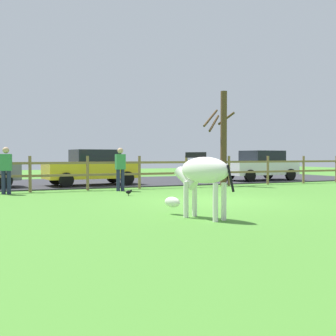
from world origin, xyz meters
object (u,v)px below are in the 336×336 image
Objects in this scene: bare_tree at (223,137)px; visitor_right_of_tree at (6,168)px; parked_car_white at (260,165)px; crow_on_grass at (129,192)px; visitor_left_of_tree at (120,167)px; zebra at (201,175)px; parked_car_yellow at (92,167)px.

visitor_right_of_tree is (-9.03, -0.60, -1.28)m from bare_tree.
bare_tree reaches higher than parked_car_white.
bare_tree is 6.30m from crow_on_grass.
visitor_left_of_tree is (-8.55, -2.94, 0.06)m from parked_car_white.
zebra is 0.44× the size of parked_car_white.
visitor_right_of_tree is at bearing -167.83° from parked_car_white.
parked_car_white is 2.52× the size of visitor_left_of_tree.
visitor_left_of_tree is (-4.99, -0.83, -1.28)m from bare_tree.
visitor_right_of_tree is (-4.04, 0.23, 0.00)m from visitor_left_of_tree.
bare_tree is 2.29× the size of zebra.
parked_car_yellow is 1.01× the size of parked_car_white.
visitor_right_of_tree reaches higher than parked_car_white.
visitor_left_of_tree is at bearing -81.81° from parked_car_yellow.
visitor_left_of_tree is 4.04m from visitor_right_of_tree.
zebra is at bearing -91.09° from crow_on_grass.
crow_on_grass is 0.13× the size of visitor_left_of_tree.
crow_on_grass is 4.91m from parked_car_yellow.
parked_car_yellow is (-5.41, 2.10, -1.34)m from bare_tree.
parked_car_yellow reaches higher than crow_on_grass.
bare_tree is at bearing 56.55° from zebra.
bare_tree reaches higher than visitor_left_of_tree.
zebra is 10.23m from parked_car_yellow.
crow_on_grass is at bearing -88.34° from parked_car_yellow.
zebra is 8.54× the size of crow_on_grass.
zebra is 5.44m from crow_on_grass.
visitor_right_of_tree is at bearing -176.17° from bare_tree.
parked_car_yellow is (-0.14, 4.85, 0.72)m from crow_on_grass.
zebra is at bearing -93.00° from visitor_left_of_tree.
parked_car_yellow is at bearing 90.22° from zebra.
bare_tree is 9.14m from visitor_right_of_tree.
visitor_right_of_tree is (-3.61, -2.70, 0.06)m from parked_car_yellow.
parked_car_yellow is at bearing 36.75° from visitor_right_of_tree.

